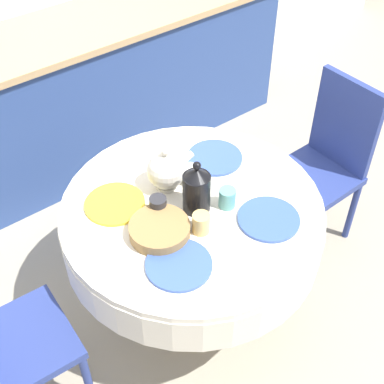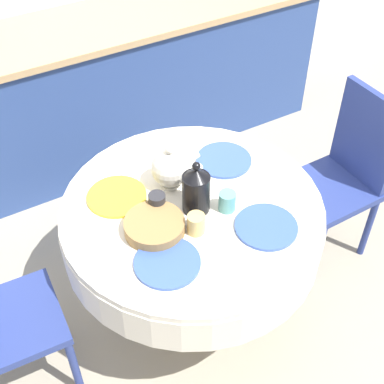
{
  "view_description": "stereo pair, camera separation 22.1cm",
  "coord_description": "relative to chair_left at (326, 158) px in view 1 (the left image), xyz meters",
  "views": [
    {
      "loc": [
        -0.98,
        -1.27,
        2.34
      ],
      "look_at": [
        0.0,
        0.0,
        0.82
      ],
      "focal_mm": 50.0,
      "sensor_mm": 36.0,
      "label": 1
    },
    {
      "loc": [
        -0.8,
        -1.39,
        2.34
      ],
      "look_at": [
        0.0,
        0.0,
        0.82
      ],
      "focal_mm": 50.0,
      "sensor_mm": 36.0,
      "label": 2
    }
  ],
  "objects": [
    {
      "name": "chair_left",
      "position": [
        0.0,
        0.0,
        0.0
      ],
      "size": [
        0.41,
        0.41,
        0.96
      ],
      "rotation": [
        0.0,
        0.0,
        -4.69
      ],
      "color": "navy",
      "rests_on": "ground_plane"
    },
    {
      "name": "plate_far_right",
      "position": [
        -0.64,
        0.16,
        0.22
      ],
      "size": [
        0.26,
        0.26,
        0.01
      ],
      "primitive_type": "cylinder",
      "color": "#3856AD",
      "rests_on": "dining_table"
    },
    {
      "name": "teapot",
      "position": [
        -0.93,
        0.15,
        0.31
      ],
      "size": [
        0.23,
        0.17,
        0.22
      ],
      "color": "silver",
      "rests_on": "dining_table"
    },
    {
      "name": "cup_near_left",
      "position": [
        -0.97,
        -0.15,
        0.26
      ],
      "size": [
        0.07,
        0.07,
        0.09
      ],
      "primitive_type": "cylinder",
      "color": "#DBB766",
      "rests_on": "dining_table"
    },
    {
      "name": "cup_near_right",
      "position": [
        -0.8,
        -0.11,
        0.26
      ],
      "size": [
        0.07,
        0.07,
        0.09
      ],
      "primitive_type": "cylinder",
      "color": "#5BA39E",
      "rests_on": "dining_table"
    },
    {
      "name": "kitchen_counter",
      "position": [
        -0.91,
        1.41,
        -0.06
      ],
      "size": [
        3.24,
        0.64,
        0.93
      ],
      "color": "#2D4784",
      "rests_on": "ground_plane"
    },
    {
      "name": "plate_near_left",
      "position": [
        -1.15,
        -0.24,
        0.22
      ],
      "size": [
        0.26,
        0.26,
        0.01
      ],
      "primitive_type": "cylinder",
      "color": "#3856AD",
      "rests_on": "dining_table"
    },
    {
      "name": "coffee_carafe",
      "position": [
        -0.91,
        -0.04,
        0.32
      ],
      "size": [
        0.12,
        0.12,
        0.25
      ],
      "color": "black",
      "rests_on": "dining_table"
    },
    {
      "name": "plate_far_left",
      "position": [
        -1.17,
        0.19,
        0.22
      ],
      "size": [
        0.26,
        0.26,
        0.01
      ],
      "primitive_type": "cylinder",
      "color": "yellow",
      "rests_on": "dining_table"
    },
    {
      "name": "cup_far_right",
      "position": [
        -0.83,
        0.11,
        0.26
      ],
      "size": [
        0.07,
        0.07,
        0.09
      ],
      "primitive_type": "cylinder",
      "color": "white",
      "rests_on": "dining_table"
    },
    {
      "name": "ground_plane",
      "position": [
        -0.91,
        -0.02,
        -0.52
      ],
      "size": [
        12.0,
        12.0,
        0.0
      ],
      "primitive_type": "plane",
      "color": "#9E937F"
    },
    {
      "name": "cup_far_left",
      "position": [
        -1.05,
        0.03,
        0.26
      ],
      "size": [
        0.07,
        0.07,
        0.09
      ],
      "primitive_type": "cylinder",
      "color": "#28282D",
      "rests_on": "dining_table"
    },
    {
      "name": "dining_table",
      "position": [
        -0.91,
        -0.02,
        0.09
      ],
      "size": [
        1.14,
        1.14,
        0.74
      ],
      "color": "tan",
      "rests_on": "ground_plane"
    },
    {
      "name": "bread_basket",
      "position": [
        -1.12,
        -0.07,
        0.24
      ],
      "size": [
        0.25,
        0.25,
        0.06
      ],
      "primitive_type": "cylinder",
      "color": "olive",
      "rests_on": "dining_table"
    },
    {
      "name": "plate_near_right",
      "position": [
        -0.72,
        -0.28,
        0.22
      ],
      "size": [
        0.26,
        0.26,
        0.01
      ],
      "primitive_type": "cylinder",
      "color": "#3856AD",
      "rests_on": "dining_table"
    }
  ]
}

